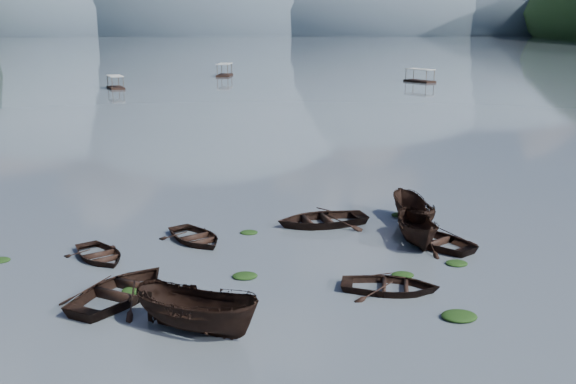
{
  "coord_description": "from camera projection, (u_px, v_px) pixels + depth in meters",
  "views": [
    {
      "loc": [
        -1.86,
        -21.64,
        10.76
      ],
      "look_at": [
        0.0,
        12.0,
        2.0
      ],
      "focal_mm": 40.0,
      "sensor_mm": 36.0,
      "label": 1
    }
  ],
  "objects": [
    {
      "name": "weed_clump_0",
      "position": [
        134.0,
        292.0,
        26.76
      ],
      "size": [
        1.03,
        0.84,
        0.22
      ],
      "primitive_type": "ellipsoid",
      "color": "black",
      "rests_on": "ground"
    },
    {
      "name": "pontoon_right",
      "position": [
        420.0,
        82.0,
        125.76
      ],
      "size": [
        5.56,
        6.86,
        2.45
      ],
      "primitive_type": null,
      "rotation": [
        0.0,
        0.0,
        0.54
      ],
      "color": "black",
      "rests_on": "ground"
    },
    {
      "name": "rowboat_7",
      "position": [
        322.0,
        225.0,
        35.74
      ],
      "size": [
        5.79,
        4.69,
        1.06
      ],
      "primitive_type": "imported",
      "rotation": [
        0.0,
        0.0,
        4.93
      ],
      "color": "black",
      "rests_on": "ground"
    },
    {
      "name": "weed_clump_1",
      "position": [
        245.0,
        277.0,
        28.28
      ],
      "size": [
        1.13,
        0.9,
        0.25
      ],
      "primitive_type": "ellipsoid",
      "color": "black",
      "rests_on": "ground"
    },
    {
      "name": "haze_mtn_a",
      "position": [
        63.0,
        34.0,
        879.51
      ],
      "size": [
        520.0,
        520.0,
        280.0
      ],
      "primitive_type": "ellipsoid",
      "color": "#475666",
      "rests_on": "ground"
    },
    {
      "name": "rowboat_2",
      "position": [
        198.0,
        332.0,
        23.26
      ],
      "size": [
        5.32,
        4.01,
        1.94
      ],
      "primitive_type": "imported",
      "rotation": [
        0.0,
        0.0,
        1.09
      ],
      "color": "black",
      "rests_on": "ground"
    },
    {
      "name": "pontoon_left",
      "position": [
        116.0,
        89.0,
        112.78
      ],
      "size": [
        4.21,
        6.15,
        2.18
      ],
      "primitive_type": null,
      "rotation": [
        0.0,
        0.0,
        0.36
      ],
      "color": "black",
      "rests_on": "ground"
    },
    {
      "name": "haze_mtn_c",
      "position": [
        352.0,
        33.0,
        900.88
      ],
      "size": [
        520.0,
        520.0,
        260.0
      ],
      "primitive_type": "ellipsoid",
      "color": "#475666",
      "rests_on": "ground"
    },
    {
      "name": "rowboat_5",
      "position": [
        417.0,
        243.0,
        32.74
      ],
      "size": [
        1.71,
        4.46,
        1.72
      ],
      "primitive_type": "imported",
      "rotation": [
        0.0,
        0.0,
        -0.01
      ],
      "color": "black",
      "rests_on": "ground"
    },
    {
      "name": "weed_clump_4",
      "position": [
        403.0,
        276.0,
        28.44
      ],
      "size": [
        1.01,
        0.8,
        0.21
      ],
      "primitive_type": "ellipsoid",
      "color": "black",
      "rests_on": "ground"
    },
    {
      "name": "weed_clump_3",
      "position": [
        457.0,
        264.0,
        29.8
      ],
      "size": [
        1.03,
        0.87,
        0.23
      ],
      "primitive_type": "ellipsoid",
      "color": "black",
      "rests_on": "ground"
    },
    {
      "name": "rowboat_8",
      "position": [
        412.0,
        224.0,
        35.93
      ],
      "size": [
        2.09,
        4.68,
        1.76
      ],
      "primitive_type": "imported",
      "rotation": [
        0.0,
        0.0,
        3.23
      ],
      "color": "black",
      "rests_on": "ground"
    },
    {
      "name": "haze_mtn_d",
      "position": [
        478.0,
        33.0,
        910.5
      ],
      "size": [
        520.0,
        520.0,
        220.0
      ],
      "primitive_type": "ellipsoid",
      "color": "#475666",
      "rests_on": "ground"
    },
    {
      "name": "rowboat_1",
      "position": [
        122.0,
        298.0,
        26.13
      ],
      "size": [
        5.67,
        6.23,
        1.06
      ],
      "primitive_type": "imported",
      "rotation": [
        0.0,
        0.0,
        2.63
      ],
      "color": "black",
      "rests_on": "ground"
    },
    {
      "name": "rowboat_4",
      "position": [
        390.0,
        291.0,
        26.81
      ],
      "size": [
        4.61,
        3.71,
        0.85
      ],
      "primitive_type": "imported",
      "rotation": [
        0.0,
        0.0,
        1.36
      ],
      "color": "black",
      "rests_on": "ground"
    },
    {
      "name": "rowboat_0",
      "position": [
        100.0,
        258.0,
        30.55
      ],
      "size": [
        4.37,
        4.67,
        0.79
      ],
      "primitive_type": "imported",
      "rotation": [
        0.0,
        0.0,
        0.59
      ],
      "color": "black",
      "rests_on": "ground"
    },
    {
      "name": "weed_clump_5",
      "position": [
        0.0,
        261.0,
        30.21
      ],
      "size": [
        0.99,
        0.8,
        0.21
      ],
      "primitive_type": "ellipsoid",
      "color": "black",
      "rests_on": "ground"
    },
    {
      "name": "weed_clump_6",
      "position": [
        249.0,
        233.0,
        34.28
      ],
      "size": [
        0.96,
        0.8,
        0.2
      ],
      "primitive_type": "ellipsoid",
      "color": "black",
      "rests_on": "ground"
    },
    {
      "name": "haze_mtn_b",
      "position": [
        210.0,
        34.0,
        890.2
      ],
      "size": [
        520.0,
        520.0,
        340.0
      ],
      "primitive_type": "ellipsoid",
      "color": "#475666",
      "rests_on": "ground"
    },
    {
      "name": "rowboat_6",
      "position": [
        196.0,
        241.0,
        33.01
      ],
      "size": [
        4.68,
        5.02,
        0.85
      ],
      "primitive_type": "imported",
      "rotation": [
        0.0,
        0.0,
        0.58
      ],
      "color": "black",
      "rests_on": "ground"
    },
    {
      "name": "ground_plane",
      "position": [
        306.0,
        326.0,
        23.72
      ],
      "size": [
        2400.0,
        2400.0,
        0.0
      ],
      "primitive_type": "plane",
      "color": "#4D5660"
    },
    {
      "name": "rowboat_3",
      "position": [
        433.0,
        244.0,
        32.54
      ],
      "size": [
        5.35,
        5.65,
        0.95
      ],
      "primitive_type": "imported",
      "rotation": [
        0.0,
        0.0,
        3.76
      ],
      "color": "black",
      "rests_on": "ground"
    },
    {
      "name": "pontoon_centre",
      "position": [
        225.0,
        76.0,
        140.54
      ],
      "size": [
        3.57,
        7.07,
        2.61
      ],
      "primitive_type": null,
      "rotation": [
        0.0,
        0.0,
        -0.11
      ],
      "color": "black",
      "rests_on": "ground"
    },
    {
      "name": "weed_clump_7",
      "position": [
        401.0,
        216.0,
        37.4
      ],
      "size": [
        1.1,
        0.88,
        0.24
      ],
      "primitive_type": "ellipsoid",
      "color": "black",
      "rests_on": "ground"
    },
    {
      "name": "weed_clump_2",
      "position": [
        459.0,
        318.0,
        24.32
      ],
      "size": [
        1.37,
        1.1,
        0.3
      ],
      "primitive_type": "ellipsoid",
      "color": "black",
      "rests_on": "ground"
    }
  ]
}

